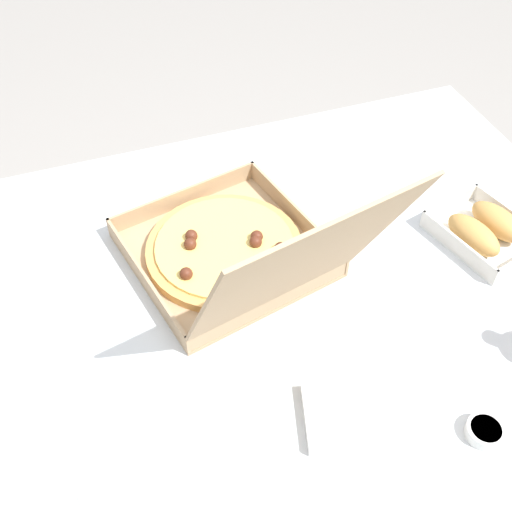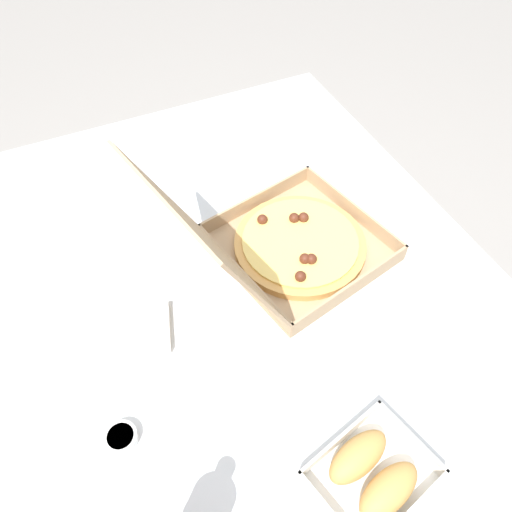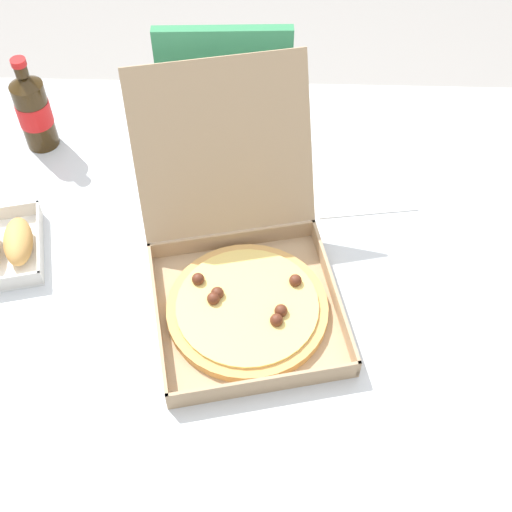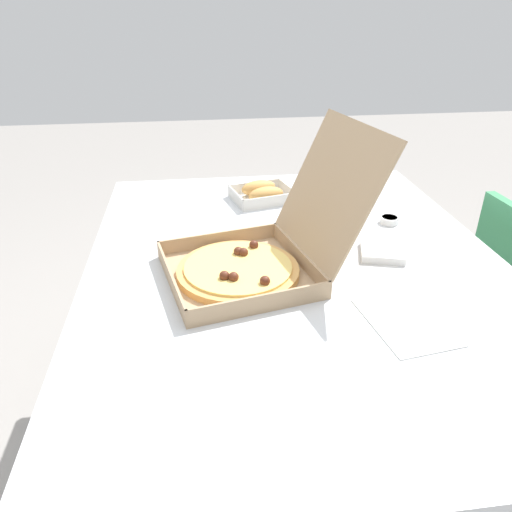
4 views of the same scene
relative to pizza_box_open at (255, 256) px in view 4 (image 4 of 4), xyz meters
The scene contains 8 objects.
ground_plane 0.81m from the pizza_box_open, 106.23° to the left, with size 10.00×10.00×0.00m, color gray.
dining_table 0.17m from the pizza_box_open, 106.23° to the left, with size 1.37×1.07×0.75m.
pizza_box_open is the anchor object (origin of this frame).
bread_side_box 0.48m from the pizza_box_open, 169.77° to the left, with size 0.19×0.22×0.06m.
cola_bottle 0.63m from the pizza_box_open, 138.90° to the left, with size 0.07×0.07×0.22m.
paper_menu 0.38m from the pizza_box_open, 50.11° to the left, with size 0.21×0.15×0.00m, color white.
napkin_pile 0.35m from the pizza_box_open, 98.68° to the left, with size 0.11×0.11×0.02m, color white.
dipping_sauce_cup 0.50m from the pizza_box_open, 119.11° to the left, with size 0.06×0.06×0.02m.
Camera 4 is at (1.05, -0.24, 1.36)m, focal length 33.94 mm.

